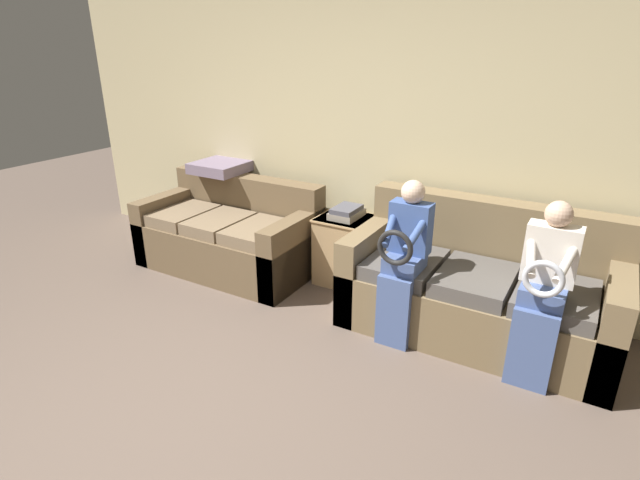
% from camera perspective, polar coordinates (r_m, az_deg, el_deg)
% --- Properties ---
extents(ground_plane, '(14.00, 14.00, 0.00)m').
position_cam_1_polar(ground_plane, '(2.97, -19.07, -22.84)').
color(ground_plane, brown).
extents(wall_back, '(6.77, 0.06, 2.55)m').
position_cam_1_polar(wall_back, '(4.32, 5.95, 11.75)').
color(wall_back, '#C6B789').
rests_on(wall_back, ground_plane).
extents(couch_main, '(1.88, 0.88, 0.94)m').
position_cam_1_polar(couch_main, '(3.84, 17.62, -5.49)').
color(couch_main, brown).
rests_on(couch_main, ground_plane).
extents(couch_side, '(1.63, 0.85, 0.83)m').
position_cam_1_polar(couch_side, '(4.78, -10.24, 0.44)').
color(couch_side, brown).
rests_on(couch_side, ground_plane).
extents(child_left_seated, '(0.29, 0.37, 1.16)m').
position_cam_1_polar(child_left_seated, '(3.49, 9.55, -1.89)').
color(child_left_seated, '#475B8E').
rests_on(child_left_seated, ground_plane).
extents(child_right_seated, '(0.31, 0.37, 1.16)m').
position_cam_1_polar(child_right_seated, '(3.32, 24.21, -5.05)').
color(child_right_seated, '#475B8E').
rests_on(child_right_seated, ground_plane).
extents(side_shelf, '(0.47, 0.43, 0.61)m').
position_cam_1_polar(side_shelf, '(4.41, 2.89, -1.04)').
color(side_shelf, tan).
rests_on(side_shelf, ground_plane).
extents(book_stack, '(0.22, 0.31, 0.10)m').
position_cam_1_polar(book_stack, '(4.29, 3.07, 3.18)').
color(book_stack, gray).
rests_on(book_stack, side_shelf).
extents(throw_pillow, '(0.48, 0.48, 0.10)m').
position_cam_1_polar(throw_pillow, '(5.02, -11.27, 8.20)').
color(throw_pillow, slate).
rests_on(throw_pillow, couch_side).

